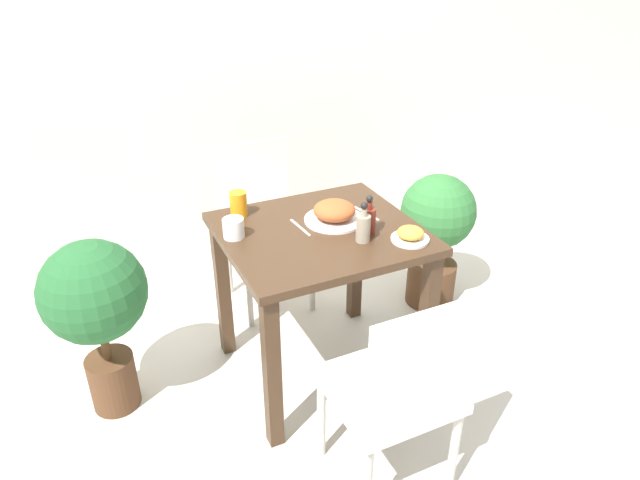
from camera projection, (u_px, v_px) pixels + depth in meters
name	position (u px, v px, depth m)	size (l,w,h in m)	color
ground_plane	(320.00, 368.00, 2.76)	(16.00, 16.00, 0.00)	beige
wall_back	(221.00, 47.00, 3.16)	(8.00, 0.05, 2.60)	beige
dining_table	(320.00, 258.00, 2.47)	(0.82, 0.75, 0.76)	#3D2819
chair_near	(402.00, 388.00, 1.94)	(0.42, 0.42, 0.89)	silver
chair_far	(262.00, 217.00, 3.10)	(0.42, 0.42, 0.89)	silver
food_plate	(334.00, 212.00, 2.45)	(0.26, 0.26, 0.09)	white
side_plate	(410.00, 235.00, 2.31)	(0.16, 0.16, 0.06)	white
drink_cup	(233.00, 228.00, 2.32)	(0.09, 0.09, 0.08)	white
juice_glass	(238.00, 204.00, 2.49)	(0.08, 0.08, 0.11)	orange
sauce_bottle	(363.00, 226.00, 2.28)	(0.06, 0.06, 0.17)	gray
condiment_bottle	(369.00, 219.00, 2.34)	(0.06, 0.06, 0.17)	maroon
fork_utensil	(300.00, 228.00, 2.41)	(0.02, 0.17, 0.00)	silver
spoon_utensil	(367.00, 213.00, 2.53)	(0.04, 0.17, 0.00)	silver
potted_plant_left	(96.00, 303.00, 2.30)	(0.43, 0.43, 0.81)	#51331E
potted_plant_right	(436.00, 228.00, 3.05)	(0.40, 0.40, 0.76)	#51331E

